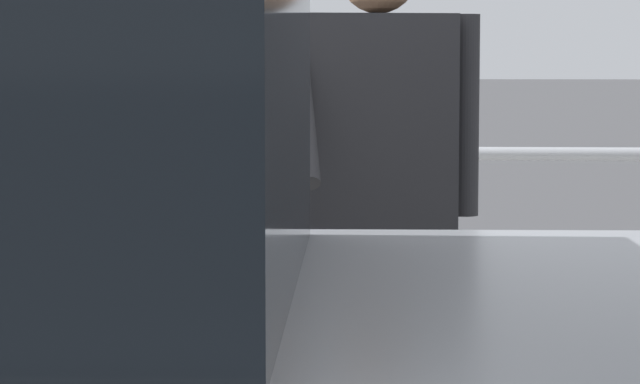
{
  "coord_description": "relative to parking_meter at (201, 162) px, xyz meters",
  "views": [
    {
      "loc": [
        0.72,
        -3.76,
        1.55
      ],
      "look_at": [
        0.48,
        0.63,
        1.12
      ],
      "focal_mm": 80.44,
      "sensor_mm": 36.0,
      "label": 1
    }
  ],
  "objects": [
    {
      "name": "pedestrian_at_meter",
      "position": [
        0.53,
        0.11,
        -0.07
      ],
      "size": [
        0.64,
        0.59,
        1.78
      ],
      "rotation": [
        0.0,
        0.0,
        -2.93
      ],
      "color": "brown",
      "rests_on": "sidewalk_curb"
    },
    {
      "name": "parking_meter",
      "position": [
        0.0,
        0.0,
        0.0
      ],
      "size": [
        0.19,
        0.2,
        1.47
      ],
      "rotation": [
        0.0,
        0.0,
        3.08
      ],
      "color": "slate",
      "rests_on": "sidewalk_curb"
    },
    {
      "name": "background_railing",
      "position": [
        -0.12,
        1.98,
        -0.37
      ],
      "size": [
        24.06,
        0.06,
        1.01
      ],
      "color": "gray",
      "rests_on": "sidewalk_curb"
    }
  ]
}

